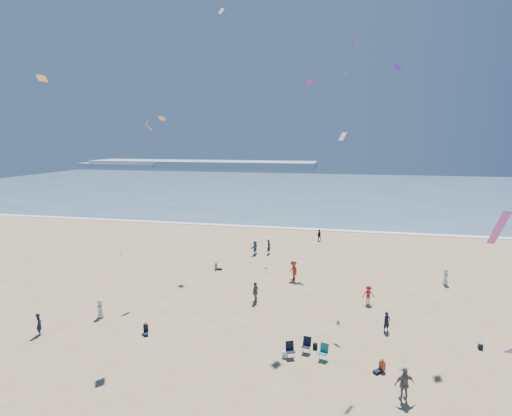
# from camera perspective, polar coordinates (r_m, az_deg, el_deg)

# --- Properties ---
(ocean) EXTENTS (220.00, 100.00, 0.06)m
(ocean) POSITION_cam_1_polar(r_m,az_deg,el_deg) (110.59, 8.55, 2.67)
(ocean) COLOR #476B84
(ocean) RESTS_ON ground
(surf_line) EXTENTS (220.00, 1.20, 0.08)m
(surf_line) POSITION_cam_1_polar(r_m,az_deg,el_deg) (61.44, 5.48, -2.92)
(surf_line) COLOR white
(surf_line) RESTS_ON ground
(headland_far) EXTENTS (110.00, 20.00, 3.20)m
(headland_far) POSITION_cam_1_polar(r_m,az_deg,el_deg) (196.65, -7.76, 6.22)
(headland_far) COLOR #7A8EA8
(headland_far) RESTS_ON ground
(headland_near) EXTENTS (40.00, 14.00, 2.00)m
(headland_near) POSITION_cam_1_polar(r_m,az_deg,el_deg) (209.32, -18.63, 5.85)
(headland_near) COLOR #7A8EA8
(headland_near) RESTS_ON ground
(standing_flyers) EXTENTS (30.84, 44.57, 1.94)m
(standing_flyers) POSITION_cam_1_polar(r_m,az_deg,el_deg) (32.25, 7.69, -13.35)
(standing_flyers) COLOR black
(standing_flyers) RESTS_ON ground
(seated_group) EXTENTS (16.84, 26.36, 0.84)m
(seated_group) POSITION_cam_1_polar(r_m,az_deg,el_deg) (26.80, -2.69, -19.46)
(seated_group) COLOR white
(seated_group) RESTS_ON ground
(chair_cluster) EXTENTS (2.76, 1.54, 1.00)m
(chair_cluster) POSITION_cam_1_polar(r_m,az_deg,el_deg) (26.74, 7.24, -19.40)
(chair_cluster) COLOR black
(chair_cluster) RESTS_ON ground
(white_tote) EXTENTS (0.35, 0.20, 0.40)m
(white_tote) POSITION_cam_1_polar(r_m,az_deg,el_deg) (26.70, 4.15, -20.12)
(white_tote) COLOR white
(white_tote) RESTS_ON ground
(black_backpack) EXTENTS (0.30, 0.22, 0.38)m
(black_backpack) POSITION_cam_1_polar(r_m,az_deg,el_deg) (27.83, 8.46, -18.91)
(black_backpack) COLOR black
(black_backpack) RESTS_ON ground
(navy_bag) EXTENTS (0.28, 0.18, 0.34)m
(navy_bag) POSITION_cam_1_polar(r_m,az_deg,el_deg) (31.16, 29.40, -16.88)
(navy_bag) COLOR black
(navy_bag) RESTS_ON ground
(kites_aloft) EXTENTS (37.38, 43.57, 26.35)m
(kites_aloft) POSITION_cam_1_polar(r_m,az_deg,el_deg) (26.64, 15.47, 11.93)
(kites_aloft) COLOR white
(kites_aloft) RESTS_ON ground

